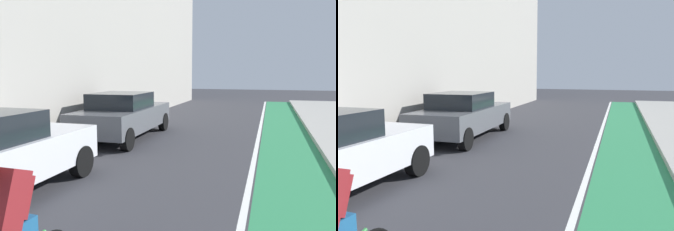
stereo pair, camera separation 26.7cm
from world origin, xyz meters
TOP-DOWN VIEW (x-y plane):
  - ground_plane at (0.00, 12.77)m, footprint 73.81×73.81m
  - bike_lane_paint at (2.74, 14.77)m, footprint 1.60×33.55m
  - lane_divider_stripe at (1.84, 14.77)m, footprint 0.12×33.55m
  - parked_sedan_gray at (-2.49, 15.28)m, footprint 1.98×4.69m

SIDE VIEW (x-z plane):
  - ground_plane at x=0.00m, z-range 0.00..0.00m
  - bike_lane_paint at x=2.74m, z-range 0.00..0.00m
  - lane_divider_stripe at x=1.84m, z-range 0.00..0.00m
  - parked_sedan_gray at x=-2.49m, z-range 0.02..1.55m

